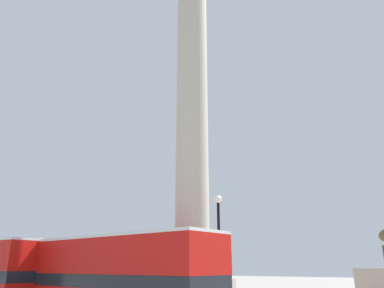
{
  "coord_description": "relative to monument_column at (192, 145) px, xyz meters",
  "views": [
    {
      "loc": [
        13.18,
        -17.81,
        2.96
      ],
      "look_at": [
        0.0,
        0.0,
        10.25
      ],
      "focal_mm": 35.0,
      "sensor_mm": 36.0,
      "label": 1
    }
  ],
  "objects": [
    {
      "name": "street_lamp",
      "position": [
        3.23,
        -2.19,
        -6.92
      ],
      "size": [
        0.38,
        0.38,
        6.33
      ],
      "color": "black",
      "rests_on": "ground_plane"
    },
    {
      "name": "monument_column",
      "position": [
        0.0,
        0.0,
        0.0
      ],
      "size": [
        4.93,
        4.93,
        26.37
      ],
      "color": "#ADA593",
      "rests_on": "ground_plane"
    },
    {
      "name": "bus_b",
      "position": [
        0.02,
        -5.78,
        -7.82
      ],
      "size": [
        10.92,
        3.32,
        4.28
      ],
      "rotation": [
        0.0,
        0.0,
        -0.06
      ],
      "color": "#B7140F",
      "rests_on": "ground_plane"
    }
  ]
}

